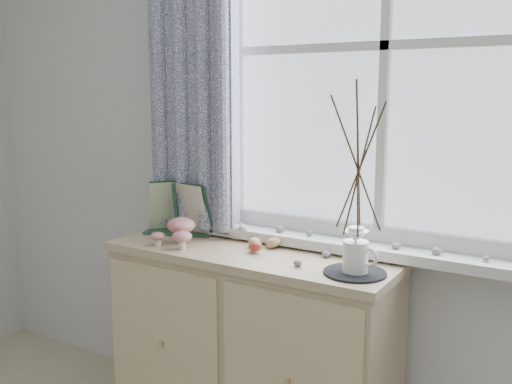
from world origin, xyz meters
TOP-DOWN VIEW (x-y plane):
  - sideboard at (-0.15, 1.75)m, footprint 1.20×0.45m
  - botanical_book at (-0.57, 1.78)m, footprint 0.38×0.24m
  - toadstool_cluster at (-0.45, 1.66)m, footprint 0.19×0.17m
  - wooden_eggs at (-0.14, 1.80)m, footprint 0.16×0.17m
  - songbird_figurine at (-0.30, 1.86)m, footprint 0.16×0.10m
  - crocheted_doily at (0.32, 1.68)m, footprint 0.22×0.22m
  - twig_pitcher at (0.32, 1.68)m, footprint 0.27×0.27m
  - sideboard_pebbles at (0.15, 1.75)m, footprint 0.33×0.23m

SIDE VIEW (x-z plane):
  - sideboard at x=-0.15m, z-range 0.00..0.85m
  - crocheted_doily at x=0.32m, z-range 0.85..0.86m
  - sideboard_pebbles at x=0.15m, z-range 0.85..0.87m
  - wooden_eggs at x=-0.14m, z-range 0.84..0.91m
  - songbird_figurine at x=-0.30m, z-range 0.85..0.92m
  - toadstool_cluster at x=-0.45m, z-range 0.86..0.97m
  - botanical_book at x=-0.57m, z-range 0.85..1.10m
  - twig_pitcher at x=0.32m, z-range 0.90..1.58m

